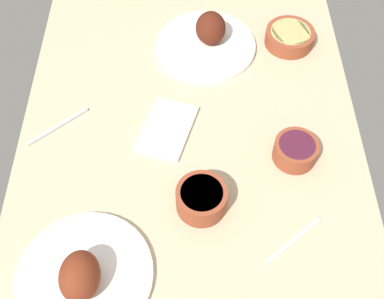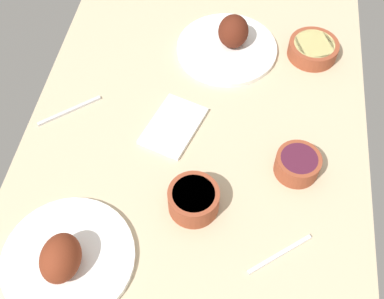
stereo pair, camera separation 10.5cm
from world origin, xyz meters
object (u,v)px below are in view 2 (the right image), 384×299
Objects in this scene: plate_near_viewer at (229,42)px; bowl_onions at (298,164)px; bowl_potatoes at (313,49)px; plate_center_main at (65,258)px; spoon_loose at (280,254)px; bowl_cream at (194,199)px; folded_napkin at (174,126)px; fork_loose at (70,111)px.

bowl_onions is (40.37, 21.11, 0.29)cm from plate_near_viewer.
bowl_potatoes is at bearing 92.66° from plate_near_viewer.
plate_near_viewer is at bearing 158.55° from plate_center_main.
bowl_onions is at bearing -5.01° from bowl_potatoes.
bowl_cream is at bearing 117.64° from spoon_loose.
bowl_potatoes reaches higher than folded_napkin.
bowl_cream reaches higher than fork_loose.
bowl_onions reaches higher than fork_loose.
plate_center_main is at bearing -113.73° from fork_loose.
bowl_onions is at bearing 122.75° from plate_center_main.
fork_loose and spoon_loose have the same top height.
bowl_onions is at bearing 119.96° from bowl_cream.
plate_near_viewer reaches higher than fork_loose.
fork_loose is at bearing 112.17° from spoon_loose.
bowl_cream is 0.83× the size of bowl_potatoes.
fork_loose is at bearing -64.13° from bowl_potatoes.
bowl_cream is 24.40cm from folded_napkin.
fork_loose is (30.47, -40.46, -2.35)cm from plate_near_viewer.
plate_center_main is 47.43cm from spoon_loose.
fork_loose is 67.24cm from spoon_loose.
plate_center_main is at bearing -54.80° from bowl_cream.
bowl_potatoes is 0.79× the size of fork_loose.
fork_loose is (31.62, -65.21, -2.17)cm from bowl_potatoes.
plate_center_main is 1.64× the size of folded_napkin.
folded_napkin is at bearing -158.94° from bowl_cream.
bowl_cream is at bearing 125.20° from plate_center_main.
fork_loose is at bearing -53.01° from plate_near_viewer.
plate_near_viewer is 50.70cm from fork_loose.
bowl_potatoes is at bearing 45.66° from spoon_loose.
folded_napkin is at bearing -105.21° from bowl_onions.
fork_loose is at bearing -92.07° from folded_napkin.
bowl_onions is (-31.81, 49.47, 0.31)cm from plate_center_main.
fork_loose is at bearing -99.14° from bowl_onions.
plate_near_viewer is 77.56cm from plate_center_main.
bowl_cream is at bearing -60.04° from bowl_onions.
bowl_cream is 23.11cm from spoon_loose.
folded_napkin is 0.99× the size of fork_loose.
plate_near_viewer is 1.64× the size of fork_loose.
plate_center_main is 90.55cm from bowl_potatoes.
bowl_potatoes is at bearing 174.99° from bowl_onions.
bowl_potatoes is (-1.15, 24.75, -0.18)cm from plate_near_viewer.
bowl_cream is at bearing -2.92° from plate_near_viewer.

